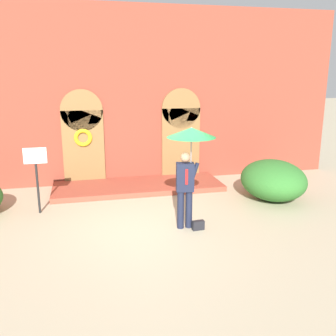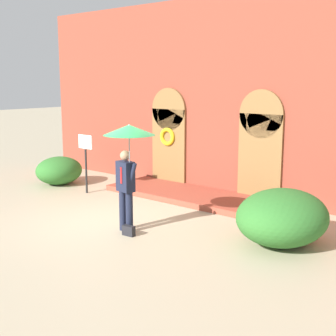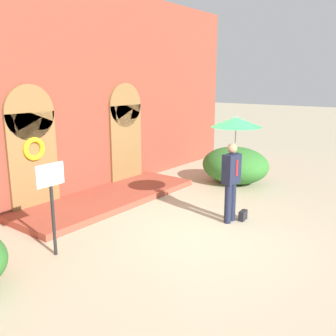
{
  "view_description": "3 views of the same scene",
  "coord_description": "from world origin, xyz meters",
  "px_view_note": "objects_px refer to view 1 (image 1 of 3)",
  "views": [
    {
      "loc": [
        -1.62,
        -8.08,
        3.53
      ],
      "look_at": [
        0.64,
        1.68,
        0.98
      ],
      "focal_mm": 40.0,
      "sensor_mm": 36.0,
      "label": 1
    },
    {
      "loc": [
        7.68,
        -7.21,
        3.29
      ],
      "look_at": [
        0.1,
        1.84,
        1.06
      ],
      "focal_mm": 50.0,
      "sensor_mm": 36.0,
      "label": 2
    },
    {
      "loc": [
        -6.61,
        -3.91,
        3.14
      ],
      "look_at": [
        0.22,
        1.26,
        1.11
      ],
      "focal_mm": 40.0,
      "sensor_mm": 36.0,
      "label": 3
    }
  ],
  "objects_px": {
    "sign_post": "(36,169)",
    "shrub_right": "(273,180)",
    "person_with_umbrella": "(190,147)",
    "handbag": "(198,225)"
  },
  "relations": [
    {
      "from": "person_with_umbrella",
      "to": "shrub_right",
      "type": "relative_size",
      "value": 1.13
    },
    {
      "from": "shrub_right",
      "to": "person_with_umbrella",
      "type": "bearing_deg",
      "value": -153.88
    },
    {
      "from": "person_with_umbrella",
      "to": "shrub_right",
      "type": "height_order",
      "value": "person_with_umbrella"
    },
    {
      "from": "handbag",
      "to": "sign_post",
      "type": "bearing_deg",
      "value": 146.62
    },
    {
      "from": "person_with_umbrella",
      "to": "sign_post",
      "type": "xyz_separation_m",
      "value": [
        -3.51,
        1.76,
        -0.75
      ]
    },
    {
      "from": "handbag",
      "to": "shrub_right",
      "type": "bearing_deg",
      "value": 25.43
    },
    {
      "from": "sign_post",
      "to": "shrub_right",
      "type": "xyz_separation_m",
      "value": [
        6.43,
        -0.33,
        -0.6
      ]
    },
    {
      "from": "sign_post",
      "to": "shrub_right",
      "type": "relative_size",
      "value": 0.82
    },
    {
      "from": "person_with_umbrella",
      "to": "shrub_right",
      "type": "bearing_deg",
      "value": 26.12
    },
    {
      "from": "person_with_umbrella",
      "to": "handbag",
      "type": "height_order",
      "value": "person_with_umbrella"
    }
  ]
}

